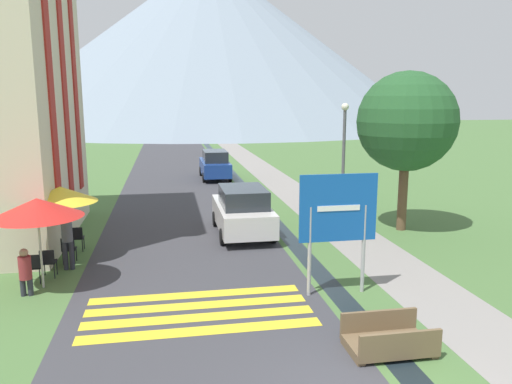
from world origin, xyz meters
name	(u,v)px	position (x,y,z in m)	size (l,w,h in m)	color
ground_plane	(226,191)	(0.00, 20.00, 0.00)	(160.00, 160.00, 0.00)	#476B38
road	(176,168)	(-2.50, 30.00, 0.00)	(6.40, 60.00, 0.01)	#38383D
footpath	(257,166)	(3.60, 30.00, 0.00)	(2.20, 60.00, 0.01)	gray
drainage_channel	(226,166)	(1.20, 30.00, 0.00)	(0.60, 60.00, 0.00)	black
crosswalk_marking	(199,311)	(-2.50, 4.29, 0.01)	(5.44, 2.54, 0.01)	yellow
mountain_distant	(210,43)	(5.36, 89.56, 15.18)	(81.75, 81.75, 30.37)	gray
road_sign	(338,217)	(1.14, 4.80, 2.09)	(2.06, 0.11, 3.20)	#9E9EA3
footbridge	(389,340)	(1.20, 1.70, 0.23)	(1.70, 1.10, 0.65)	brown
parked_car_near	(243,211)	(-0.40, 11.01, 0.91)	(1.99, 4.34, 1.82)	silver
parked_car_far	(215,165)	(-0.15, 24.40, 0.91)	(1.79, 4.41, 1.82)	navy
cafe_chair_near_left	(33,266)	(-6.89, 6.98, 0.51)	(0.40, 0.40, 0.85)	black
cafe_chair_middle	(69,248)	(-6.24, 8.56, 0.51)	(0.40, 0.40, 0.85)	black
cafe_chair_near_right	(48,261)	(-6.59, 7.36, 0.51)	(0.40, 0.40, 0.85)	black
cafe_chair_far_left	(55,237)	(-6.93, 9.95, 0.51)	(0.40, 0.40, 0.85)	black
cafe_chair_far_right	(77,237)	(-6.20, 9.86, 0.51)	(0.40, 0.40, 0.85)	black
cafe_umbrella_front_red	(37,208)	(-6.57, 6.61, 2.23)	(2.38, 2.38, 2.49)	#B7B2A8
cafe_umbrella_middle_yellow	(60,194)	(-6.44, 8.95, 2.14)	(2.23, 2.23, 2.39)	#B7B2A8
person_seated_near	(25,270)	(-6.86, 6.08, 0.71)	(0.32, 0.32, 1.28)	#282833
person_standing_terrace	(67,238)	(-6.15, 8.01, 0.98)	(0.32, 0.32, 1.70)	#282833
person_seated_far	(46,237)	(-7.05, 9.32, 0.70)	(0.32, 0.32, 1.28)	#282833
streetlamp	(344,155)	(3.55, 11.08, 2.92)	(0.28, 0.28, 4.90)	#515156
tree_by_path	(407,122)	(5.83, 10.58, 4.20)	(3.77, 3.77, 6.11)	brown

